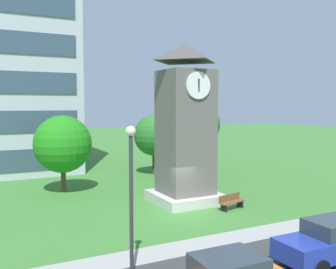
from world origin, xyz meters
name	(u,v)px	position (x,y,z in m)	size (l,w,h in m)	color
ground_plane	(182,213)	(0.00, 0.00, 0.00)	(160.00, 160.00, 0.00)	#3D7A33
kerb_strip	(231,238)	(0.00, -4.56, 0.00)	(120.00, 1.60, 0.01)	#9E9E99
clock_tower	(185,133)	(1.43, 2.20, 4.41)	(3.95, 3.95, 9.91)	#605B56
park_bench	(231,202)	(3.00, -0.56, 0.46)	(1.86, 0.85, 0.88)	brown
street_lamp	(131,183)	(-5.52, -6.14, 3.41)	(0.36, 0.36, 5.43)	#333338
tree_streetside	(63,144)	(-4.91, 8.49, 3.41)	(4.05, 4.05, 5.44)	#513823
tree_near_tower	(154,135)	(3.77, 11.86, 3.46)	(3.64, 3.64, 5.30)	#513823
tree_by_building	(199,124)	(7.85, 11.01, 4.38)	(3.91, 3.91, 6.35)	#513823
parked_car_blue	(332,240)	(2.00, -8.48, 0.86)	(4.72, 1.99, 1.69)	#23389E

